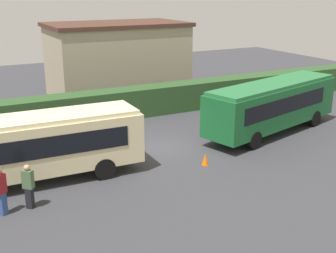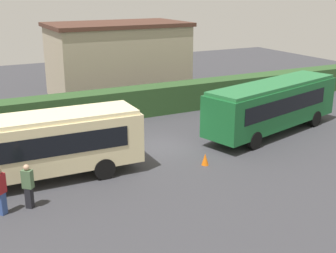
# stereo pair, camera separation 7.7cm
# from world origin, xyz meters

# --- Properties ---
(ground_plane) EXTENTS (64.00, 64.00, 0.00)m
(ground_plane) POSITION_xyz_m (0.00, 0.00, 0.00)
(ground_plane) COLOR #38383D
(bus_cream) EXTENTS (10.45, 2.68, 3.04)m
(bus_cream) POSITION_xyz_m (-7.37, -1.49, 1.76)
(bus_cream) COLOR beige
(bus_cream) RESTS_ON ground_plane
(bus_green) EXTENTS (10.29, 4.91, 3.07)m
(bus_green) POSITION_xyz_m (7.05, -0.80, 1.78)
(bus_green) COLOR #19602D
(bus_green) RESTS_ON ground_plane
(person_left) EXTENTS (0.50, 0.47, 1.91)m
(person_left) POSITION_xyz_m (-8.84, -4.02, 1.02)
(person_left) COLOR #334C8C
(person_left) RESTS_ON ground_plane
(person_center) EXTENTS (0.48, 0.47, 1.85)m
(person_center) POSITION_xyz_m (-7.80, -3.96, 0.98)
(person_center) COLOR black
(person_center) RESTS_ON ground_plane
(person_right) EXTENTS (0.50, 0.53, 1.71)m
(person_right) POSITION_xyz_m (-4.09, 0.18, 0.89)
(person_right) COLOR maroon
(person_right) RESTS_ON ground_plane
(person_far) EXTENTS (0.44, 0.36, 1.78)m
(person_far) POSITION_xyz_m (7.87, 3.59, 0.94)
(person_far) COLOR silver
(person_far) RESTS_ON ground_plane
(hedge_row) EXTENTS (44.00, 1.74, 1.92)m
(hedge_row) POSITION_xyz_m (0.00, 6.40, 0.96)
(hedge_row) COLOR #2C4E26
(hedge_row) RESTS_ON ground_plane
(depot_building) EXTENTS (10.80, 6.41, 5.77)m
(depot_building) POSITION_xyz_m (2.58, 12.96, 2.90)
(depot_building) COLOR tan
(depot_building) RESTS_ON ground_plane
(traffic_cone) EXTENTS (0.36, 0.36, 0.60)m
(traffic_cone) POSITION_xyz_m (0.76, -3.36, 0.30)
(traffic_cone) COLOR orange
(traffic_cone) RESTS_ON ground_plane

